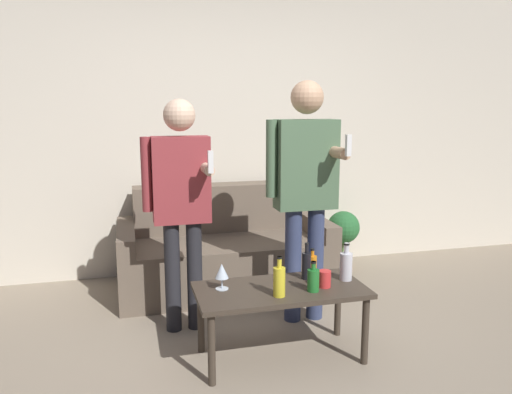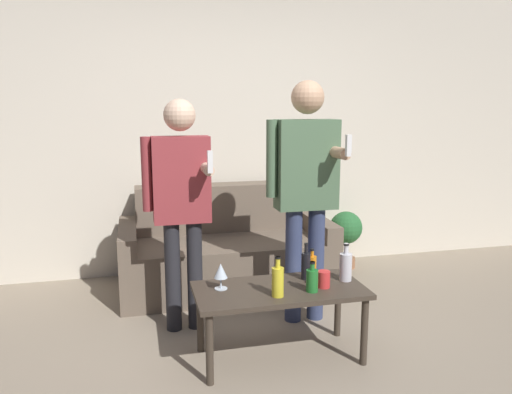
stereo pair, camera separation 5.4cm
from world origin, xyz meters
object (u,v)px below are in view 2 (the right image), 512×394
(couch, at_px, (225,251))
(person_standing_left, at_px, (181,196))
(person_standing_right, at_px, (306,183))
(bottle_orange, at_px, (346,266))
(coffee_table, at_px, (280,296))

(couch, xyz_separation_m, person_standing_left, (-0.44, -0.78, 0.65))
(person_standing_left, height_order, person_standing_right, person_standing_right)
(bottle_orange, xyz_separation_m, person_standing_left, (-0.98, 0.53, 0.40))
(couch, bearing_deg, coffee_table, -85.85)
(coffee_table, distance_m, person_standing_right, 0.87)
(bottle_orange, bearing_deg, person_standing_right, 102.86)
(coffee_table, relative_size, bottle_orange, 4.30)
(couch, bearing_deg, bottle_orange, -67.73)
(person_standing_left, bearing_deg, coffee_table, -46.36)
(couch, relative_size, person_standing_right, 1.03)
(coffee_table, height_order, person_standing_left, person_standing_left)
(coffee_table, bearing_deg, bottle_orange, 4.06)
(coffee_table, height_order, bottle_orange, bottle_orange)
(bottle_orange, distance_m, person_standing_right, 0.68)
(coffee_table, relative_size, person_standing_left, 0.65)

